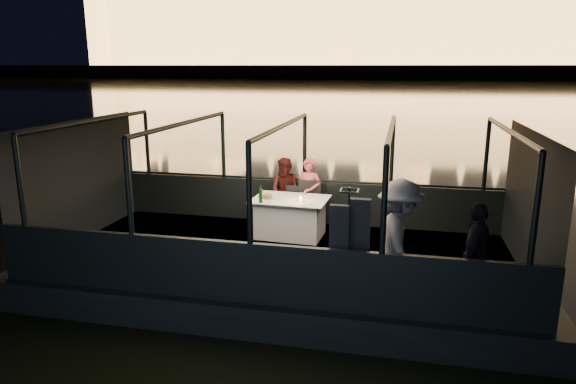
% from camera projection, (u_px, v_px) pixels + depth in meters
% --- Properties ---
extents(river_water, '(500.00, 500.00, 0.00)m').
position_uv_depth(river_water, '(393.00, 89.00, 85.13)').
color(river_water, black).
rests_on(river_water, ground).
extents(boat_hull, '(8.60, 4.40, 1.00)m').
position_uv_depth(boat_hull, '(283.00, 280.00, 9.33)').
color(boat_hull, black).
rests_on(boat_hull, river_water).
extents(boat_deck, '(8.00, 4.00, 0.04)m').
position_uv_depth(boat_deck, '(283.00, 255.00, 9.21)').
color(boat_deck, black).
rests_on(boat_deck, boat_hull).
extents(gunwale_port, '(8.00, 0.08, 0.90)m').
position_uv_depth(gunwale_port, '(304.00, 202.00, 11.00)').
color(gunwale_port, black).
rests_on(gunwale_port, boat_deck).
extents(gunwale_starboard, '(8.00, 0.08, 0.90)m').
position_uv_depth(gunwale_starboard, '(251.00, 273.00, 7.21)').
color(gunwale_starboard, black).
rests_on(gunwale_starboard, boat_deck).
extents(cabin_glass_port, '(8.00, 0.02, 1.40)m').
position_uv_depth(cabin_glass_port, '(305.00, 149.00, 10.72)').
color(cabin_glass_port, '#99B2B2').
rests_on(cabin_glass_port, gunwale_port).
extents(cabin_glass_starboard, '(8.00, 0.02, 1.40)m').
position_uv_depth(cabin_glass_starboard, '(249.00, 194.00, 6.93)').
color(cabin_glass_starboard, '#99B2B2').
rests_on(cabin_glass_starboard, gunwale_starboard).
extents(cabin_roof_glass, '(8.00, 4.00, 0.02)m').
position_uv_depth(cabin_roof_glass, '(283.00, 126.00, 8.66)').
color(cabin_roof_glass, '#99B2B2').
rests_on(cabin_roof_glass, boat_deck).
extents(end_wall_fore, '(0.02, 4.00, 2.30)m').
position_uv_depth(end_wall_fore, '(79.00, 181.00, 9.78)').
color(end_wall_fore, black).
rests_on(end_wall_fore, boat_deck).
extents(end_wall_aft, '(0.02, 4.00, 2.30)m').
position_uv_depth(end_wall_aft, '(530.00, 205.00, 8.09)').
color(end_wall_aft, black).
rests_on(end_wall_aft, boat_deck).
extents(canopy_ribs, '(8.00, 4.00, 2.30)m').
position_uv_depth(canopy_ribs, '(283.00, 192.00, 8.93)').
color(canopy_ribs, black).
rests_on(canopy_ribs, boat_deck).
extents(embankment, '(400.00, 140.00, 6.00)m').
position_uv_depth(embankment, '(401.00, 73.00, 208.07)').
color(embankment, '#423D33').
rests_on(embankment, ground).
extents(dining_table_central, '(1.50, 1.12, 0.77)m').
position_uv_depth(dining_table_central, '(290.00, 217.00, 10.09)').
color(dining_table_central, silver).
rests_on(dining_table_central, boat_deck).
extents(chair_port_left, '(0.43, 0.43, 0.87)m').
position_uv_depth(chair_port_left, '(294.00, 208.00, 10.51)').
color(chair_port_left, black).
rests_on(chair_port_left, boat_deck).
extents(chair_port_right, '(0.53, 0.53, 0.99)m').
position_uv_depth(chair_port_right, '(308.00, 209.00, 10.45)').
color(chair_port_right, black).
rests_on(chair_port_right, boat_deck).
extents(coat_stand, '(0.55, 0.48, 1.71)m').
position_uv_depth(coat_stand, '(348.00, 244.00, 7.05)').
color(coat_stand, black).
rests_on(coat_stand, boat_deck).
extents(person_woman_coral, '(0.57, 0.42, 1.44)m').
position_uv_depth(person_woman_coral, '(309.00, 191.00, 10.64)').
color(person_woman_coral, '#E15260').
rests_on(person_woman_coral, boat_deck).
extents(person_man_maroon, '(0.76, 0.64, 1.43)m').
position_uv_depth(person_man_maroon, '(286.00, 190.00, 10.74)').
color(person_man_maroon, '#3D1311').
rests_on(person_man_maroon, boat_deck).
extents(passenger_stripe, '(0.85, 1.26, 1.79)m').
position_uv_depth(passenger_stripe, '(399.00, 244.00, 7.19)').
color(passenger_stripe, silver).
rests_on(passenger_stripe, boat_deck).
extents(passenger_dark, '(0.71, 0.97, 1.53)m').
position_uv_depth(passenger_dark, '(476.00, 250.00, 6.96)').
color(passenger_dark, black).
rests_on(passenger_dark, boat_deck).
extents(wine_bottle, '(0.09, 0.09, 0.34)m').
position_uv_depth(wine_bottle, '(261.00, 195.00, 9.67)').
color(wine_bottle, '#133514').
rests_on(wine_bottle, dining_table_central).
extents(bread_basket, '(0.22, 0.22, 0.07)m').
position_uv_depth(bread_basket, '(268.00, 197.00, 10.00)').
color(bread_basket, brown).
rests_on(bread_basket, dining_table_central).
extents(amber_candle, '(0.06, 0.06, 0.07)m').
position_uv_depth(amber_candle, '(301.00, 199.00, 9.82)').
color(amber_candle, yellow).
rests_on(amber_candle, dining_table_central).
extents(plate_near, '(0.25, 0.25, 0.02)m').
position_uv_depth(plate_near, '(307.00, 204.00, 9.60)').
color(plate_near, white).
rests_on(plate_near, dining_table_central).
extents(plate_far, '(0.29, 0.29, 0.01)m').
position_uv_depth(plate_far, '(277.00, 198.00, 10.01)').
color(plate_far, silver).
rests_on(plate_far, dining_table_central).
extents(wine_glass_white, '(0.07, 0.07, 0.18)m').
position_uv_depth(wine_glass_white, '(269.00, 198.00, 9.68)').
color(wine_glass_white, silver).
rests_on(wine_glass_white, dining_table_central).
extents(wine_glass_red, '(0.07, 0.07, 0.17)m').
position_uv_depth(wine_glass_red, '(305.00, 195.00, 9.89)').
color(wine_glass_red, silver).
rests_on(wine_glass_red, dining_table_central).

